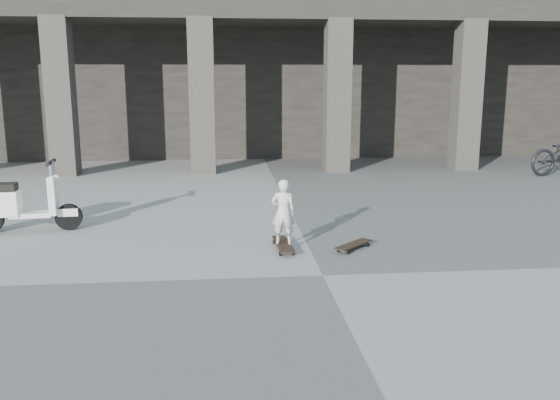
{
  "coord_description": "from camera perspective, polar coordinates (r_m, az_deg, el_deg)",
  "views": [
    {
      "loc": [
        -1.26,
        -7.25,
        2.56
      ],
      "look_at": [
        -0.4,
        1.73,
        0.65
      ],
      "focal_mm": 38.0,
      "sensor_mm": 36.0,
      "label": 1
    }
  ],
  "objects": [
    {
      "name": "skateboard_spare",
      "position": [
        8.95,
        7.08,
        -4.32
      ],
      "size": [
        0.66,
        0.64,
        0.09
      ],
      "rotation": [
        0.0,
        0.0,
        0.76
      ],
      "color": "black",
      "rests_on": "ground"
    },
    {
      "name": "child",
      "position": [
        8.76,
        0.31,
        -1.13
      ],
      "size": [
        0.39,
        0.29,
        0.97
      ],
      "primitive_type": "imported",
      "rotation": [
        0.0,
        0.0,
        2.99
      ],
      "color": "beige",
      "rests_on": "longboard"
    },
    {
      "name": "longboard",
      "position": [
        8.88,
        0.31,
        -4.31
      ],
      "size": [
        0.26,
        0.92,
        0.09
      ],
      "rotation": [
        0.0,
        0.0,
        1.63
      ],
      "color": "black",
      "rests_on": "ground"
    },
    {
      "name": "ground",
      "position": [
        7.79,
        4.15,
        -7.26
      ],
      "size": [
        90.0,
        90.0,
        0.0
      ],
      "primitive_type": "plane",
      "color": "#4E4E4B",
      "rests_on": "ground"
    },
    {
      "name": "scooter",
      "position": [
        10.73,
        -24.59,
        -0.38
      ],
      "size": [
        1.7,
        0.58,
        1.18
      ],
      "rotation": [
        0.0,
        0.0,
        0.07
      ],
      "color": "black",
      "rests_on": "ground"
    },
    {
      "name": "colonnade",
      "position": [
        21.06,
        -2.13,
        13.23
      ],
      "size": [
        28.0,
        8.82,
        6.0
      ],
      "color": "black",
      "rests_on": "ground"
    }
  ]
}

